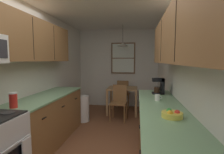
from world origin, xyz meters
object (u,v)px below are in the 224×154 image
at_px(storage_canister, 13,100).
at_px(coffee_maker, 160,86).
at_px(dining_table, 122,92).
at_px(fruit_bowl, 172,114).
at_px(trash_bin, 83,109).
at_px(mug_by_coffeemaker, 157,98).
at_px(dining_chair_far, 123,92).
at_px(dining_chair_near, 119,101).
at_px(table_serving_bowl, 119,87).

relative_size(storage_canister, coffee_maker, 0.70).
bearing_deg(dining_table, fruit_bowl, -74.71).
relative_size(coffee_maker, fruit_bowl, 1.29).
height_order(trash_bin, mug_by_coffeemaker, mug_by_coffeemaker).
bearing_deg(fruit_bowl, dining_chair_far, 103.34).
height_order(trash_bin, fruit_bowl, fruit_bowl).
relative_size(trash_bin, coffee_maker, 2.17).
bearing_deg(dining_chair_near, fruit_bowl, -70.41).
xyz_separation_m(dining_chair_far, coffee_maker, (0.88, -2.17, 0.56)).
xyz_separation_m(dining_chair_far, storage_canister, (-1.19, -3.49, 0.50)).
bearing_deg(dining_chair_far, fruit_bowl, -76.66).
bearing_deg(trash_bin, storage_canister, -98.28).
height_order(dining_table, trash_bin, dining_table).
distance_m(storage_canister, table_serving_bowl, 3.08).
xyz_separation_m(trash_bin, fruit_bowl, (1.74, -2.16, 0.61)).
relative_size(dining_chair_far, fruit_bowl, 3.87).
height_order(dining_table, dining_chair_near, dining_chair_near).
height_order(dining_table, dining_chair_far, dining_chair_far).
distance_m(dining_table, trash_bin, 1.28).
bearing_deg(dining_chair_near, storage_canister, -117.00).
height_order(dining_chair_near, trash_bin, dining_chair_near).
bearing_deg(coffee_maker, dining_table, 118.16).
relative_size(coffee_maker, mug_by_coffeemaker, 2.55).
bearing_deg(storage_canister, dining_table, 67.18).
distance_m(dining_chair_near, trash_bin, 0.94).
height_order(dining_chair_near, coffee_maker, coffee_maker).
relative_size(fruit_bowl, table_serving_bowl, 1.21).
xyz_separation_m(coffee_maker, mug_by_coffeemaker, (-0.10, -0.59, -0.11)).
bearing_deg(storage_canister, dining_chair_far, 71.12).
bearing_deg(fruit_bowl, storage_canister, 177.32).
relative_size(dining_chair_far, coffee_maker, 3.01).
height_order(dining_table, table_serving_bowl, table_serving_bowl).
distance_m(dining_table, dining_chair_near, 0.60).
distance_m(dining_chair_far, mug_by_coffeemaker, 2.91).
relative_size(dining_table, mug_by_coffeemaker, 7.24).
height_order(dining_chair_near, dining_chair_far, same).
relative_size(dining_chair_near, trash_bin, 1.38).
distance_m(dining_chair_far, trash_bin, 1.69).
relative_size(trash_bin, mug_by_coffeemaker, 5.54).
distance_m(dining_chair_near, storage_canister, 2.65).
bearing_deg(storage_canister, fruit_bowl, -2.68).
bearing_deg(dining_table, trash_bin, -137.61).
bearing_deg(dining_chair_far, trash_bin, -122.06).
xyz_separation_m(storage_canister, coffee_maker, (2.07, 1.31, 0.05)).
bearing_deg(table_serving_bowl, dining_table, 20.71).
height_order(mug_by_coffeemaker, fruit_bowl, mug_by_coffeemaker).
height_order(dining_table, mug_by_coffeemaker, mug_by_coffeemaker).
relative_size(dining_table, fruit_bowl, 3.65).
relative_size(storage_canister, mug_by_coffeemaker, 1.79).
bearing_deg(trash_bin, fruit_bowl, -51.09).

